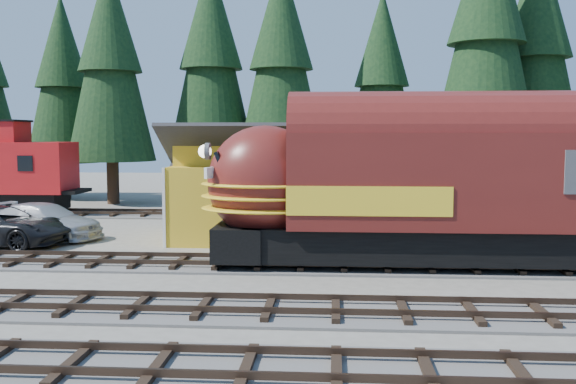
# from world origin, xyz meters

# --- Properties ---
(ground) EXTENTS (120.00, 120.00, 0.00)m
(ground) POSITION_xyz_m (0.00, 0.00, 0.00)
(ground) COLOR #6B665B
(ground) RESTS_ON ground
(track_spur) EXTENTS (32.00, 3.20, 0.33)m
(track_spur) POSITION_xyz_m (-10.00, 18.00, 0.06)
(track_spur) COLOR #4C4947
(track_spur) RESTS_ON ground
(depot) EXTENTS (12.80, 7.00, 5.30)m
(depot) POSITION_xyz_m (-0.00, 10.50, 2.96)
(depot) COLOR gold
(depot) RESTS_ON ground
(conifer_backdrop) EXTENTS (80.55, 20.54, 17.25)m
(conifer_backdrop) POSITION_xyz_m (8.24, 24.89, 10.45)
(conifer_backdrop) COLOR black
(conifer_backdrop) RESTS_ON ground
(locomotive) EXTENTS (17.61, 3.50, 4.79)m
(locomotive) POSITION_xyz_m (4.86, 4.00, 2.77)
(locomotive) COLOR black
(locomotive) RESTS_ON ground
(pickup_truck_a) EXTENTS (6.45, 3.64, 1.70)m
(pickup_truck_a) POSITION_xyz_m (-13.24, 7.59, 0.85)
(pickup_truck_a) COLOR black
(pickup_truck_a) RESTS_ON ground
(pickup_truck_b) EXTENTS (6.04, 3.76, 1.63)m
(pickup_truck_b) POSITION_xyz_m (-12.10, 9.42, 0.82)
(pickup_truck_b) COLOR #AEB1B6
(pickup_truck_b) RESTS_ON ground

